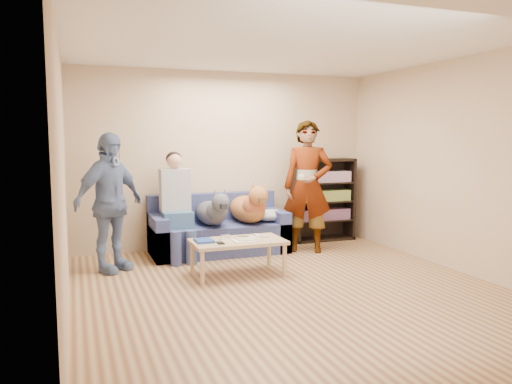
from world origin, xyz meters
name	(u,v)px	position (x,y,z in m)	size (l,w,h in m)	color
ground	(295,293)	(0.00, 0.00, 0.00)	(5.00, 5.00, 0.00)	brown
ceiling	(297,41)	(0.00, 0.00, 2.60)	(5.00, 5.00, 0.00)	white
wall_back	(226,160)	(0.00, 2.50, 1.30)	(4.50, 4.50, 0.00)	tan
wall_front	(483,198)	(0.00, -2.50, 1.30)	(4.50, 4.50, 0.00)	tan
wall_left	(63,176)	(-2.25, 0.00, 1.30)	(5.00, 5.00, 0.00)	tan
wall_right	(469,166)	(2.25, 0.00, 1.30)	(5.00, 5.00, 0.00)	tan
blanket	(269,215)	(0.49, 1.98, 0.51)	(0.48, 0.40, 0.17)	#ACACB1
person_standing_right	(308,187)	(0.97, 1.70, 0.94)	(0.68, 0.45, 1.88)	gray
person_standing_left	(109,203)	(-1.76, 1.57, 0.85)	(1.00, 0.41, 1.70)	#6876A7
held_controller	(301,176)	(0.77, 1.50, 1.11)	(0.04, 0.13, 0.03)	white
notebook_blue	(204,241)	(-0.75, 0.93, 0.43)	(0.20, 0.26, 0.03)	navy
papers	(245,241)	(-0.30, 0.78, 0.43)	(0.26, 0.20, 0.01)	white
magazine	(246,239)	(-0.27, 0.80, 0.44)	(0.22, 0.17, 0.01)	#AEA98B
camera_silver	(225,237)	(-0.47, 1.00, 0.45)	(0.11, 0.06, 0.05)	silver
controller_a	(257,236)	(-0.07, 0.98, 0.43)	(0.04, 0.13, 0.03)	white
controller_b	(265,236)	(0.01, 0.90, 0.43)	(0.09, 0.06, 0.03)	silver
headphone_cup_a	(254,238)	(-0.15, 0.86, 0.43)	(0.07, 0.07, 0.02)	silver
headphone_cup_b	(252,237)	(-0.15, 0.94, 0.43)	(0.07, 0.07, 0.02)	silver
pen_orange	(240,242)	(-0.37, 0.72, 0.42)	(0.01, 0.01, 0.14)	orange
pen_black	(243,236)	(-0.23, 1.06, 0.42)	(0.01, 0.01, 0.14)	black
wallet	(220,243)	(-0.60, 0.76, 0.43)	(0.07, 0.12, 0.01)	black
sofa	(218,233)	(-0.25, 2.10, 0.28)	(1.90, 0.85, 0.82)	#515B93
person_seated	(176,202)	(-0.86, 1.97, 0.77)	(0.40, 0.73, 1.47)	#3D5F88
dog_gray	(213,212)	(-0.38, 1.90, 0.62)	(0.38, 1.23, 0.55)	#4D4D57
dog_tan	(249,207)	(0.17, 1.93, 0.65)	(0.44, 1.18, 0.63)	#B76638
coffee_table	(238,244)	(-0.35, 0.88, 0.37)	(1.10, 0.60, 0.42)	tan
bookshelf	(323,198)	(1.55, 2.33, 0.68)	(1.00, 0.34, 1.30)	black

